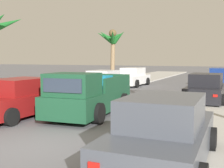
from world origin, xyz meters
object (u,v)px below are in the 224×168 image
Objects in this scene: car_right_far at (133,77)px; car_right_near at (220,78)px; pickup_truck at (89,96)px; palm_tree_right_fore at (112,40)px; car_left_far at (103,83)px; car_right_mid at (164,134)px; car_left_near at (206,89)px; car_left_mid at (19,99)px.

car_right_near is at bearing 18.32° from car_right_far.
palm_tree_right_fore is at bearing 110.92° from pickup_truck.
pickup_truck is at bearing -68.88° from car_left_far.
palm_tree_right_fore is at bearing 116.61° from car_right_mid.
pickup_truck is 1.24× the size of car_right_far.
pickup_truck is at bearing -126.48° from car_left_near.
car_right_mid and car_right_far have the same top height.
pickup_truck reaches higher than car_right_mid.
car_right_far is at bearing 90.96° from car_left_mid.
car_right_near and car_right_far have the same top height.
car_right_near is at bearing -11.20° from palm_tree_right_fore.
pickup_truck reaches higher than car_right_near.
palm_tree_right_fore reaches higher than car_left_mid.
car_left_near is at bearing -46.85° from car_right_far.
car_left_near is at bearing 90.62° from car_right_mid.
car_right_near and car_left_far have the same top height.
car_right_far is (-6.68, 7.13, 0.00)m from car_left_near.
car_left_near is at bearing -47.54° from palm_tree_right_fore.
pickup_truck is at bearing -69.08° from palm_tree_right_fore.
car_left_mid is at bearing -133.11° from car_left_near.
car_left_far is at bearing 91.57° from car_left_mid.
car_right_far is (-6.79, 16.85, 0.00)m from car_right_mid.
car_left_mid is at bearing -149.48° from pickup_truck.
car_right_near and car_right_mid have the same top height.
car_left_mid is at bearing -88.43° from car_left_far.
car_left_near is 0.99× the size of car_right_far.
car_right_mid is (6.55, -2.84, 0.00)m from car_left_mid.
car_left_near is 6.80m from car_left_far.
car_right_near is 17.58m from car_left_mid.
car_left_mid is at bearing -77.45° from palm_tree_right_fore.
car_right_near is at bearing 88.90° from car_left_near.
car_left_near is 0.99× the size of car_left_mid.
car_right_mid and car_left_far have the same top height.
palm_tree_right_fore reaches higher than car_right_far.
car_right_mid is 24.02m from palm_tree_right_fore.
pickup_truck is at bearing -78.18° from car_right_far.
car_left_near is 16.00m from palm_tree_right_fore.
car_right_near is 0.81× the size of palm_tree_right_fore.
car_left_near is at bearing -91.10° from car_right_near.
car_left_far is (-0.23, 8.21, 0.00)m from car_left_mid.
car_left_mid is (-2.40, -1.42, -0.08)m from pickup_truck.
car_left_near is 1.00× the size of car_right_near.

